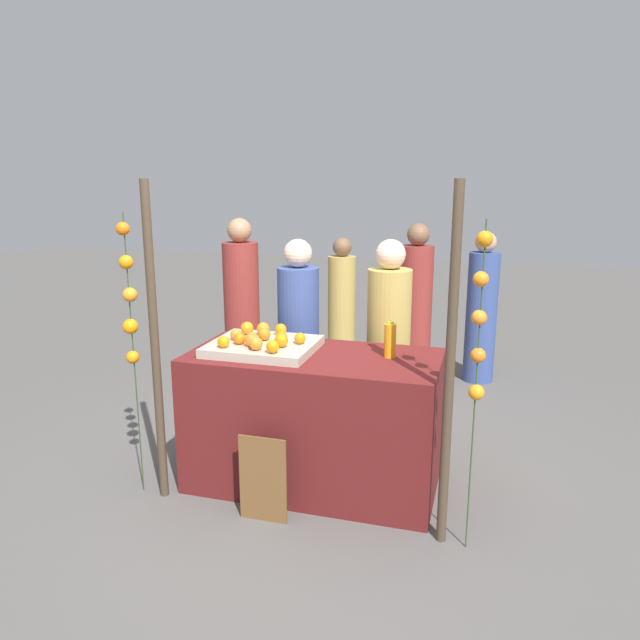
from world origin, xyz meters
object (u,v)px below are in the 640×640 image
Objects in this scene: orange_0 at (281,329)px; orange_1 at (281,337)px; stall_counter at (314,420)px; juice_bottle at (390,340)px; vendor_right at (388,355)px; vendor_left at (299,348)px; chalkboard_sign at (263,480)px.

orange_0 is 1.05× the size of orange_1.
orange_0 reaches higher than stall_counter.
stall_counter is at bearing -170.79° from juice_bottle.
juice_bottle is (0.80, -0.12, 0.01)m from orange_0.
juice_bottle reaches higher than stall_counter.
stall_counter is 20.34× the size of orange_0.
orange_1 is at bearing -132.11° from vendor_right.
vendor_left is (-0.33, 0.69, 0.29)m from stall_counter.
vendor_right reaches higher than vendor_left.
vendor_left reaches higher than juice_bottle.
vendor_left reaches higher than orange_1.
chalkboard_sign is 0.35× the size of vendor_right.
orange_0 is at bearing 146.55° from stall_counter.
stall_counter is 0.77m from juice_bottle.
juice_bottle is at bearing 43.27° from chalkboard_sign.
vendor_left is at bearing 93.60° from orange_0.
vendor_left is (-0.83, 0.61, -0.29)m from juice_bottle.
vendor_right is at bearing 66.13° from chalkboard_sign.
juice_bottle is at bearing -36.30° from vendor_left.
orange_0 is 1.07m from chalkboard_sign.
chalkboard_sign is (-0.65, -0.62, -0.77)m from juice_bottle.
vendor_right reaches higher than stall_counter.
vendor_left is (-0.10, 0.68, -0.27)m from orange_1.
vendor_left reaches higher than orange_0.
juice_bottle is (0.49, 0.08, 0.58)m from stall_counter.
juice_bottle is (0.72, 0.07, 0.02)m from orange_1.
stall_counter is at bearing -3.04° from orange_1.
orange_0 is at bearing -86.40° from vendor_left.
orange_1 is 0.05× the size of vendor_left.
orange_1 is 0.05× the size of vendor_right.
orange_1 is at bearing 97.17° from chalkboard_sign.
vendor_right is (0.71, -0.00, 0.01)m from vendor_left.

